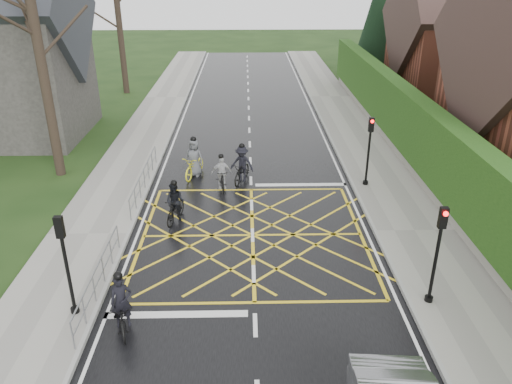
{
  "coord_description": "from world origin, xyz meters",
  "views": [
    {
      "loc": [
        -0.21,
        -15.99,
        9.22
      ],
      "look_at": [
        0.15,
        0.99,
        1.3
      ],
      "focal_mm": 35.0,
      "sensor_mm": 36.0,
      "label": 1
    }
  ],
  "objects_px": {
    "cyclist_rear": "(122,310)",
    "cyclist_front": "(221,176)",
    "cyclist_back": "(175,206)",
    "cyclist_mid": "(242,168)",
    "cyclist_lead": "(194,163)"
  },
  "relations": [
    {
      "from": "cyclist_rear",
      "to": "cyclist_front",
      "type": "distance_m",
      "value": 9.45
    },
    {
      "from": "cyclist_back",
      "to": "cyclist_mid",
      "type": "height_order",
      "value": "cyclist_mid"
    },
    {
      "from": "cyclist_mid",
      "to": "cyclist_front",
      "type": "bearing_deg",
      "value": -119.08
    },
    {
      "from": "cyclist_back",
      "to": "cyclist_front",
      "type": "relative_size",
      "value": 1.05
    },
    {
      "from": "cyclist_rear",
      "to": "cyclist_front",
      "type": "height_order",
      "value": "cyclist_rear"
    },
    {
      "from": "cyclist_rear",
      "to": "cyclist_lead",
      "type": "bearing_deg",
      "value": 68.48
    },
    {
      "from": "cyclist_mid",
      "to": "cyclist_front",
      "type": "relative_size",
      "value": 1.18
    },
    {
      "from": "cyclist_rear",
      "to": "cyclist_lead",
      "type": "relative_size",
      "value": 0.91
    },
    {
      "from": "cyclist_rear",
      "to": "cyclist_lead",
      "type": "xyz_separation_m",
      "value": [
        1.02,
        10.62,
        0.1
      ]
    },
    {
      "from": "cyclist_front",
      "to": "cyclist_lead",
      "type": "xyz_separation_m",
      "value": [
        -1.32,
        1.46,
        0.07
      ]
    },
    {
      "from": "cyclist_mid",
      "to": "cyclist_lead",
      "type": "distance_m",
      "value": 2.31
    },
    {
      "from": "cyclist_front",
      "to": "cyclist_lead",
      "type": "relative_size",
      "value": 0.79
    },
    {
      "from": "cyclist_back",
      "to": "cyclist_front",
      "type": "xyz_separation_m",
      "value": [
        1.66,
        2.94,
        -0.04
      ]
    },
    {
      "from": "cyclist_rear",
      "to": "cyclist_mid",
      "type": "relative_size",
      "value": 0.96
    },
    {
      "from": "cyclist_front",
      "to": "cyclist_lead",
      "type": "distance_m",
      "value": 1.97
    }
  ]
}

